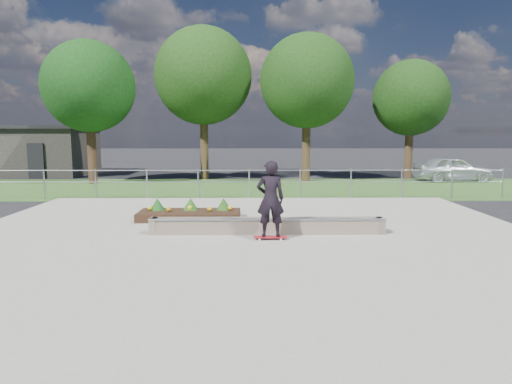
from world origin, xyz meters
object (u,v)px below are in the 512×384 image
planter_bed (190,213)px  skateboarder (270,199)px  grind_ledge (267,226)px  parked_car (452,169)px

planter_bed → skateboarder: bearing=-48.9°
planter_bed → grind_ledge: bearing=-40.9°
parked_car → skateboarder: bearing=141.0°
planter_bed → parked_car: (12.53, 10.58, 0.43)m
skateboarder → parked_car: skateboarder is taller
skateboarder → planter_bed: bearing=131.1°
grind_ledge → parked_car: (10.29, 12.52, 0.41)m
grind_ledge → parked_car: size_ratio=1.51×
planter_bed → skateboarder: 3.58m
planter_bed → parked_car: parked_car is taller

